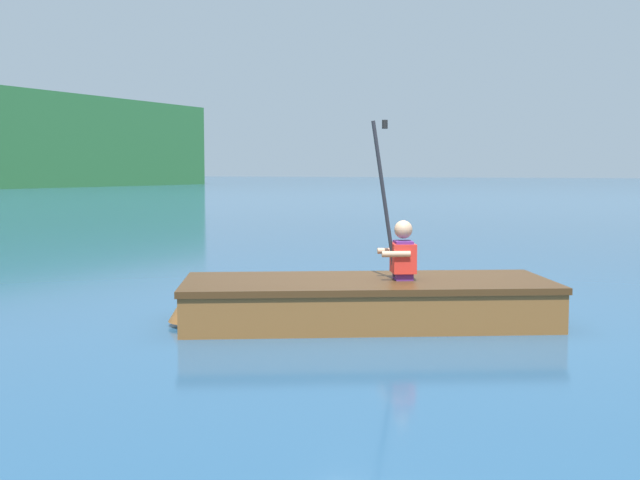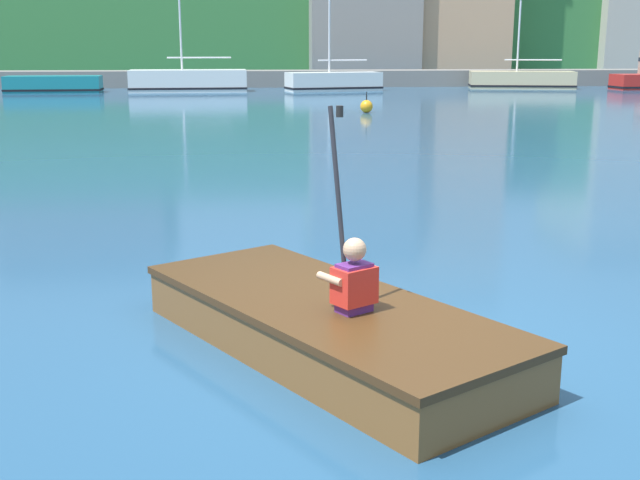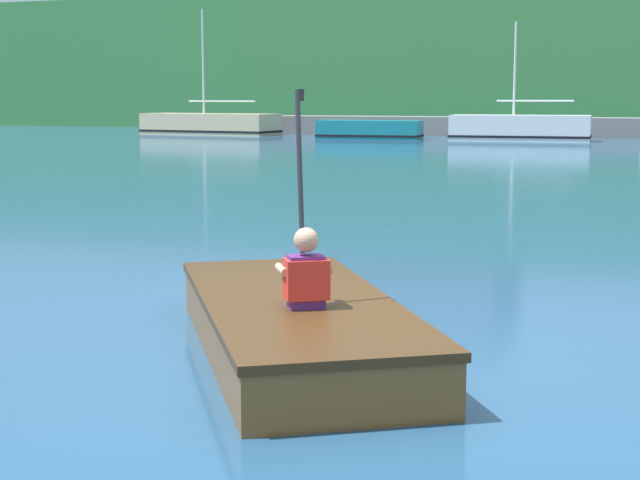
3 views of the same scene
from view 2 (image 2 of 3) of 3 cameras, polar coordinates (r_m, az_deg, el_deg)
name	(u,v)px [view 2 (image 2 of 3)]	position (r m, az deg, el deg)	size (l,w,h in m)	color
ground_plane	(393,345)	(6.39, 5.23, -7.46)	(300.00, 300.00, 0.00)	navy
shoreline_ridge	(262,23)	(63.15, -4.18, 15.15)	(120.00, 20.00, 7.86)	#387A3D
marina_dock	(268,78)	(46.35, -3.74, 11.39)	(45.42, 2.40, 0.90)	slate
moored_boat_dock_west_end	(521,80)	(45.62, 14.13, 10.96)	(5.82, 2.99, 4.60)	#CCB789
moored_boat_dock_west_inner	(54,85)	(42.47, -18.42, 10.43)	(4.68, 1.68, 0.81)	#197A84
moored_boat_dock_center_far	(188,81)	(41.82, -9.35, 11.09)	(5.94, 2.36, 4.97)	white
moored_boat_dock_east_inner	(334,82)	(41.98, 0.98, 11.19)	(5.09, 2.72, 5.70)	white
rowboat_foreground	(321,320)	(6.21, 0.10, -5.73)	(2.94, 3.59, 0.41)	brown
person_paddler	(353,276)	(5.80, 2.37, -2.61)	(0.45, 0.45, 1.48)	#592672
channel_buoy	(366,106)	(28.26, 3.33, 9.47)	(0.44, 0.44, 0.72)	orange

